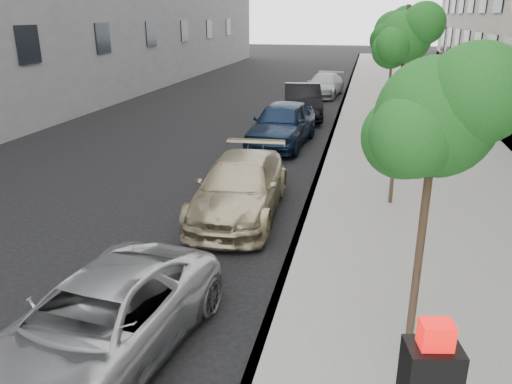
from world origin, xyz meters
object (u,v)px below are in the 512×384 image
(tree_near, at_px, (438,117))
(sedan_rear, at_px, (324,85))
(suv, at_px, (240,187))
(sedan_blue, at_px, (282,124))
(tree_mid, at_px, (407,38))
(sedan_black, at_px, (302,101))
(tree_far, at_px, (395,31))
(minivan, at_px, (99,324))

(tree_near, height_order, sedan_rear, tree_near)
(suv, bearing_deg, sedan_blue, 88.76)
(tree_near, bearing_deg, tree_mid, 90.00)
(suv, relative_size, sedan_blue, 1.00)
(tree_mid, xyz_separation_m, suv, (-3.64, -1.22, -3.45))
(suv, height_order, sedan_blue, sedan_blue)
(tree_mid, xyz_separation_m, sedan_blue, (-3.79, 5.80, -3.33))
(sedan_rear, bearing_deg, sedan_black, -87.53)
(suv, bearing_deg, tree_near, -57.86)
(tree_far, relative_size, suv, 1.01)
(tree_near, xyz_separation_m, sedan_blue, (-3.79, 12.30, -2.75))
(sedan_blue, xyz_separation_m, sedan_rear, (0.46, 12.26, -0.15))
(tree_far, xyz_separation_m, suv, (-3.64, -7.72, -3.39))
(tree_near, relative_size, suv, 0.90)
(minivan, xyz_separation_m, sedan_black, (0.43, 18.21, 0.16))
(tree_mid, relative_size, minivan, 1.08)
(tree_far, height_order, minivan, tree_far)
(tree_far, relative_size, sedan_blue, 1.01)
(suv, relative_size, sedan_black, 1.00)
(tree_mid, distance_m, sedan_rear, 18.68)
(tree_far, relative_size, minivan, 1.08)
(tree_far, distance_m, sedan_blue, 5.06)
(tree_mid, height_order, minivan, tree_mid)
(sedan_black, height_order, sedan_rear, sedan_black)
(tree_mid, distance_m, sedan_black, 12.23)
(sedan_blue, bearing_deg, tree_far, 14.88)
(sedan_black, bearing_deg, tree_mid, -81.25)
(sedan_blue, distance_m, sedan_rear, 12.27)
(tree_mid, xyz_separation_m, tree_far, (0.00, 6.50, -0.06))
(tree_far, distance_m, sedan_rear, 12.50)
(tree_near, xyz_separation_m, minivan, (-4.18, -0.56, -2.94))
(suv, distance_m, sedan_rear, 19.28)
(sedan_black, bearing_deg, sedan_rear, 76.75)
(minivan, height_order, sedan_black, sedan_black)
(tree_near, distance_m, tree_mid, 6.53)
(tree_far, xyz_separation_m, minivan, (-4.18, -13.56, -3.46))
(tree_near, relative_size, sedan_blue, 0.90)
(tree_mid, bearing_deg, sedan_rear, 100.44)
(sedan_blue, bearing_deg, sedan_black, 93.85)
(sedan_rear, bearing_deg, suv, -85.02)
(tree_near, height_order, sedan_black, tree_near)
(tree_near, xyz_separation_m, sedan_black, (-3.74, 17.65, -2.78))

